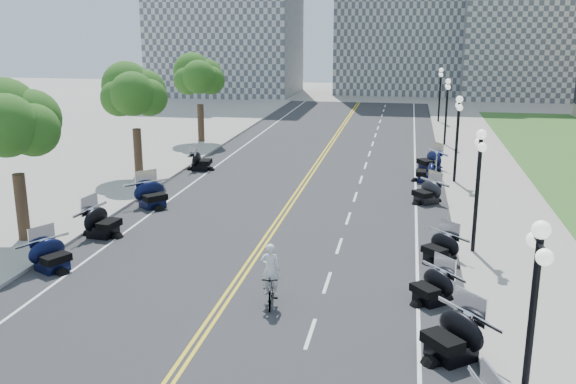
# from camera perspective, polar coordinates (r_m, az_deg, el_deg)

# --- Properties ---
(ground) EXTENTS (160.00, 160.00, 0.00)m
(ground) POSITION_cam_1_polar(r_m,az_deg,el_deg) (23.90, -4.20, -7.50)
(ground) COLOR gray
(road) EXTENTS (16.00, 90.00, 0.01)m
(road) POSITION_cam_1_polar(r_m,az_deg,el_deg) (33.14, 0.19, -1.06)
(road) COLOR #333335
(road) RESTS_ON ground
(centerline_yellow_a) EXTENTS (0.12, 90.00, 0.00)m
(centerline_yellow_a) POSITION_cam_1_polar(r_m,az_deg,el_deg) (33.16, -0.01, -1.04)
(centerline_yellow_a) COLOR yellow
(centerline_yellow_a) RESTS_ON road
(centerline_yellow_b) EXTENTS (0.12, 90.00, 0.00)m
(centerline_yellow_b) POSITION_cam_1_polar(r_m,az_deg,el_deg) (33.12, 0.39, -1.06)
(centerline_yellow_b) COLOR yellow
(centerline_yellow_b) RESTS_ON road
(edge_line_north) EXTENTS (0.12, 90.00, 0.00)m
(edge_line_north) POSITION_cam_1_polar(r_m,az_deg,el_deg) (32.64, 11.31, -1.59)
(edge_line_north) COLOR white
(edge_line_north) RESTS_ON road
(edge_line_south) EXTENTS (0.12, 90.00, 0.00)m
(edge_line_south) POSITION_cam_1_polar(r_m,az_deg,el_deg) (34.83, -10.22, -0.50)
(edge_line_south) COLOR white
(edge_line_south) RESTS_ON road
(lane_dash_5) EXTENTS (0.12, 2.00, 0.00)m
(lane_dash_5) POSITION_cam_1_polar(r_m,az_deg,el_deg) (19.73, 2.00, -12.46)
(lane_dash_5) COLOR white
(lane_dash_5) RESTS_ON road
(lane_dash_6) EXTENTS (0.12, 2.00, 0.00)m
(lane_dash_6) POSITION_cam_1_polar(r_m,az_deg,el_deg) (23.33, 3.50, -8.02)
(lane_dash_6) COLOR white
(lane_dash_6) RESTS_ON road
(lane_dash_7) EXTENTS (0.12, 2.00, 0.00)m
(lane_dash_7) POSITION_cam_1_polar(r_m,az_deg,el_deg) (27.04, 4.57, -4.79)
(lane_dash_7) COLOR white
(lane_dash_7) RESTS_ON road
(lane_dash_8) EXTENTS (0.12, 2.00, 0.00)m
(lane_dash_8) POSITION_cam_1_polar(r_m,az_deg,el_deg) (30.82, 5.38, -2.34)
(lane_dash_8) COLOR white
(lane_dash_8) RESTS_ON road
(lane_dash_9) EXTENTS (0.12, 2.00, 0.00)m
(lane_dash_9) POSITION_cam_1_polar(r_m,az_deg,el_deg) (34.66, 6.00, -0.42)
(lane_dash_9) COLOR white
(lane_dash_9) RESTS_ON road
(lane_dash_10) EXTENTS (0.12, 2.00, 0.00)m
(lane_dash_10) POSITION_cam_1_polar(r_m,az_deg,el_deg) (38.52, 6.50, 1.11)
(lane_dash_10) COLOR white
(lane_dash_10) RESTS_ON road
(lane_dash_11) EXTENTS (0.12, 2.00, 0.00)m
(lane_dash_11) POSITION_cam_1_polar(r_m,az_deg,el_deg) (42.41, 6.91, 2.36)
(lane_dash_11) COLOR white
(lane_dash_11) RESTS_ON road
(lane_dash_12) EXTENTS (0.12, 2.00, 0.00)m
(lane_dash_12) POSITION_cam_1_polar(r_m,az_deg,el_deg) (46.32, 7.25, 3.40)
(lane_dash_12) COLOR white
(lane_dash_12) RESTS_ON road
(lane_dash_13) EXTENTS (0.12, 2.00, 0.00)m
(lane_dash_13) POSITION_cam_1_polar(r_m,az_deg,el_deg) (50.25, 7.54, 4.27)
(lane_dash_13) COLOR white
(lane_dash_13) RESTS_ON road
(lane_dash_14) EXTENTS (0.12, 2.00, 0.00)m
(lane_dash_14) POSITION_cam_1_polar(r_m,az_deg,el_deg) (54.18, 7.78, 5.02)
(lane_dash_14) COLOR white
(lane_dash_14) RESTS_ON road
(lane_dash_15) EXTENTS (0.12, 2.00, 0.00)m
(lane_dash_15) POSITION_cam_1_polar(r_m,az_deg,el_deg) (58.12, 8.00, 5.67)
(lane_dash_15) COLOR white
(lane_dash_15) RESTS_ON road
(lane_dash_16) EXTENTS (0.12, 2.00, 0.00)m
(lane_dash_16) POSITION_cam_1_polar(r_m,az_deg,el_deg) (62.07, 8.19, 6.24)
(lane_dash_16) COLOR white
(lane_dash_16) RESTS_ON road
(lane_dash_17) EXTENTS (0.12, 2.00, 0.00)m
(lane_dash_17) POSITION_cam_1_polar(r_m,az_deg,el_deg) (66.03, 8.35, 6.74)
(lane_dash_17) COLOR white
(lane_dash_17) RESTS_ON road
(lane_dash_18) EXTENTS (0.12, 2.00, 0.00)m
(lane_dash_18) POSITION_cam_1_polar(r_m,az_deg,el_deg) (69.99, 8.50, 7.18)
(lane_dash_18) COLOR white
(lane_dash_18) RESTS_ON road
(lane_dash_19) EXTENTS (0.12, 2.00, 0.00)m
(lane_dash_19) POSITION_cam_1_polar(r_m,az_deg,el_deg) (73.96, 8.63, 7.57)
(lane_dash_19) COLOR white
(lane_dash_19) RESTS_ON road
(sidewalk_north) EXTENTS (5.00, 90.00, 0.15)m
(sidewalk_north) POSITION_cam_1_polar(r_m,az_deg,el_deg) (32.96, 18.46, -1.80)
(sidewalk_north) COLOR #9E9991
(sidewalk_north) RESTS_ON ground
(sidewalk_south) EXTENTS (5.00, 90.00, 0.15)m
(sidewalk_south) POSITION_cam_1_polar(r_m,az_deg,el_deg) (36.45, -16.27, -0.08)
(sidewalk_south) COLOR #9E9991
(sidewalk_south) RESTS_ON ground
(distant_block_c) EXTENTS (20.00, 14.00, 22.00)m
(distant_block_c) POSITION_cam_1_polar(r_m,az_deg,el_deg) (87.90, 22.05, 15.00)
(distant_block_c) COLOR gray
(distant_block_c) RESTS_ON ground
(street_lamp_1) EXTENTS (0.50, 1.20, 4.90)m
(street_lamp_1) POSITION_cam_1_polar(r_m,az_deg,el_deg) (15.10, 20.76, -11.49)
(street_lamp_1) COLOR black
(street_lamp_1) RESTS_ON sidewalk_north
(street_lamp_2) EXTENTS (0.50, 1.20, 4.90)m
(street_lamp_2) POSITION_cam_1_polar(r_m,az_deg,el_deg) (26.32, 16.46, -0.02)
(street_lamp_2) COLOR black
(street_lamp_2) RESTS_ON sidewalk_north
(street_lamp_3) EXTENTS (0.50, 1.20, 4.90)m
(street_lamp_3) POSITION_cam_1_polar(r_m,az_deg,el_deg) (38.02, 14.78, 4.52)
(street_lamp_3) COLOR black
(street_lamp_3) RESTS_ON sidewalk_north
(street_lamp_4) EXTENTS (0.50, 1.20, 4.90)m
(street_lamp_4) POSITION_cam_1_polar(r_m,az_deg,el_deg) (49.86, 13.89, 6.91)
(street_lamp_4) COLOR black
(street_lamp_4) RESTS_ON sidewalk_north
(street_lamp_5) EXTENTS (0.50, 1.20, 4.90)m
(street_lamp_5) POSITION_cam_1_polar(r_m,az_deg,el_deg) (61.76, 13.33, 8.37)
(street_lamp_5) COLOR black
(street_lamp_5) RESTS_ON sidewalk_north
(tree_2) EXTENTS (4.80, 4.80, 9.20)m
(tree_2) POSITION_cam_1_polar(r_m,az_deg,el_deg) (28.51, -23.21, 4.92)
(tree_2) COLOR #235619
(tree_2) RESTS_ON sidewalk_south
(tree_3) EXTENTS (4.80, 4.80, 9.20)m
(tree_3) POSITION_cam_1_polar(r_m,az_deg,el_deg) (38.96, -13.46, 8.04)
(tree_3) COLOR #235619
(tree_3) RESTS_ON sidewalk_south
(tree_4) EXTENTS (4.80, 4.80, 9.20)m
(tree_4) POSITION_cam_1_polar(r_m,az_deg,el_deg) (50.10, -7.88, 9.71)
(tree_4) COLOR #235619
(tree_4) RESTS_ON sidewalk_south
(motorcycle_n_4) EXTENTS (3.00, 3.00, 1.49)m
(motorcycle_n_4) POSITION_cam_1_polar(r_m,az_deg,el_deg) (18.67, 14.38, -12.10)
(motorcycle_n_4) COLOR black
(motorcycle_n_4) RESTS_ON road
(motorcycle_n_5) EXTENTS (2.53, 2.53, 1.26)m
(motorcycle_n_5) POSITION_cam_1_polar(r_m,az_deg,el_deg) (22.03, 12.68, -8.05)
(motorcycle_n_5) COLOR black
(motorcycle_n_5) RESTS_ON road
(motorcycle_n_6) EXTENTS (2.53, 2.53, 1.25)m
(motorcycle_n_6) POSITION_cam_1_polar(r_m,az_deg,el_deg) (25.77, 13.36, -4.70)
(motorcycle_n_6) COLOR black
(motorcycle_n_6) RESTS_ON road
(motorcycle_n_8) EXTENTS (2.66, 2.66, 1.32)m
(motorcycle_n_8) POSITION_cam_1_polar(r_m,az_deg,el_deg) (33.91, 12.24, 0.11)
(motorcycle_n_8) COLOR black
(motorcycle_n_8) RESTS_ON road
(motorcycle_n_9) EXTENTS (1.90, 1.90, 1.32)m
(motorcycle_n_9) POSITION_cam_1_polar(r_m,az_deg,el_deg) (38.52, 12.19, 1.86)
(motorcycle_n_9) COLOR black
(motorcycle_n_9) RESTS_ON road
(motorcycle_n_10) EXTENTS (2.77, 2.77, 1.42)m
(motorcycle_n_10) POSITION_cam_1_polar(r_m,az_deg,el_deg) (41.53, 12.49, 2.84)
(motorcycle_n_10) COLOR black
(motorcycle_n_10) RESTS_ON road
(motorcycle_s_5) EXTENTS (2.58, 2.58, 1.34)m
(motorcycle_s_5) POSITION_cam_1_polar(r_m,az_deg,el_deg) (25.77, -20.30, -5.15)
(motorcycle_s_5) COLOR black
(motorcycle_s_5) RESTS_ON road
(motorcycle_s_6) EXTENTS (2.34, 2.34, 1.46)m
(motorcycle_s_6) POSITION_cam_1_polar(r_m,az_deg,el_deg) (29.11, -16.19, -2.43)
(motorcycle_s_6) COLOR black
(motorcycle_s_6) RESTS_ON road
(motorcycle_s_7) EXTENTS (2.96, 2.96, 1.47)m
(motorcycle_s_7) POSITION_cam_1_polar(r_m,az_deg,el_deg) (33.09, -12.00, -0.11)
(motorcycle_s_7) COLOR black
(motorcycle_s_7) RESTS_ON road
(motorcycle_s_9) EXTENTS (2.02, 2.02, 1.34)m
(motorcycle_s_9) POSITION_cam_1_polar(r_m,az_deg,el_deg) (41.04, -7.73, 2.85)
(motorcycle_s_9) COLOR black
(motorcycle_s_9) RESTS_ON road
(bicycle) EXTENTS (0.82, 1.91, 1.11)m
(bicycle) POSITION_cam_1_polar(r_m,az_deg,el_deg) (21.38, -1.57, -8.62)
(bicycle) COLOR #A51414
(bicycle) RESTS_ON road
(cyclist_rider) EXTENTS (0.65, 0.43, 1.79)m
(cyclist_rider) POSITION_cam_1_polar(r_m,az_deg,el_deg) (20.85, -1.59, -4.96)
(cyclist_rider) COLOR white
(cyclist_rider) RESTS_ON bicycle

